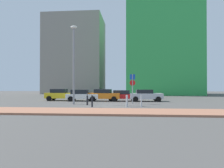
% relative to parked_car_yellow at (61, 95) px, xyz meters
% --- Properties ---
extents(ground_plane, '(120.00, 120.00, 0.00)m').
position_rel_parked_car_yellow_xyz_m(ground_plane, '(6.69, -6.27, -0.78)').
color(ground_plane, '#4C4947').
extents(sidewalk_brick, '(40.00, 3.60, 0.14)m').
position_rel_parked_car_yellow_xyz_m(sidewalk_brick, '(6.69, -11.89, -0.71)').
color(sidewalk_brick, '#9E664C').
rests_on(sidewalk_brick, ground).
extents(parked_car_yellow, '(4.06, 2.07, 1.51)m').
position_rel_parked_car_yellow_xyz_m(parked_car_yellow, '(0.00, 0.00, 0.00)').
color(parked_car_yellow, gold).
rests_on(parked_car_yellow, ground).
extents(parked_car_white, '(4.12, 2.24, 1.43)m').
position_rel_parked_car_yellow_xyz_m(parked_car_white, '(2.88, -0.43, -0.03)').
color(parked_car_white, white).
rests_on(parked_car_white, ground).
extents(parked_car_orange, '(4.31, 2.08, 1.50)m').
position_rel_parked_car_yellow_xyz_m(parked_car_orange, '(5.59, -0.37, -0.00)').
color(parked_car_orange, orange).
rests_on(parked_car_orange, ground).
extents(parked_car_red, '(4.04, 1.91, 1.36)m').
position_rel_parked_car_yellow_xyz_m(parked_car_red, '(7.97, -0.07, -0.06)').
color(parked_car_red, red).
rests_on(parked_car_red, ground).
extents(parked_car_silver, '(4.10, 2.21, 1.45)m').
position_rel_parked_car_yellow_xyz_m(parked_car_silver, '(10.85, -0.37, -0.02)').
color(parked_car_silver, '#B7BABF').
rests_on(parked_car_silver, ground).
extents(parking_sign_post, '(0.60, 0.12, 3.16)m').
position_rel_parked_car_yellow_xyz_m(parking_sign_post, '(9.21, -4.29, 1.21)').
color(parking_sign_post, gray).
rests_on(parking_sign_post, ground).
extents(parking_meter, '(0.18, 0.14, 1.40)m').
position_rel_parked_car_yellow_xyz_m(parking_meter, '(4.15, -3.37, 0.13)').
color(parking_meter, '#4C4C51').
rests_on(parking_meter, ground).
extents(street_lamp, '(0.70, 0.36, 8.17)m').
position_rel_parked_car_yellow_xyz_m(street_lamp, '(3.12, -5.25, 3.95)').
color(street_lamp, gray).
rests_on(street_lamp, ground).
extents(traffic_bollard_near, '(0.13, 0.13, 1.05)m').
position_rel_parked_car_yellow_xyz_m(traffic_bollard_near, '(9.99, -7.36, -0.26)').
color(traffic_bollard_near, '#B7B7BC').
rests_on(traffic_bollard_near, ground).
extents(traffic_bollard_mid, '(0.18, 0.18, 1.08)m').
position_rel_parked_car_yellow_xyz_m(traffic_bollard_mid, '(8.68, -7.60, -0.24)').
color(traffic_bollard_mid, '#B7B7BC').
rests_on(traffic_bollard_mid, ground).
extents(traffic_bollard_far, '(0.17, 0.17, 0.92)m').
position_rel_parked_car_yellow_xyz_m(traffic_bollard_far, '(4.74, -6.12, -0.32)').
color(traffic_bollard_far, black).
rests_on(traffic_bollard_far, ground).
extents(traffic_bollard_edge, '(0.14, 0.14, 1.05)m').
position_rel_parked_car_yellow_xyz_m(traffic_bollard_edge, '(5.58, -8.05, -0.26)').
color(traffic_bollard_edge, black).
rests_on(traffic_bollard_edge, ground).
extents(building_colorful_midrise, '(15.87, 14.75, 26.87)m').
position_rel_parked_car_yellow_xyz_m(building_colorful_midrise, '(16.02, 23.45, 12.65)').
color(building_colorful_midrise, green).
rests_on(building_colorful_midrise, ground).
extents(building_under_construction, '(14.28, 11.39, 19.65)m').
position_rel_parked_car_yellow_xyz_m(building_under_construction, '(-5.34, 27.17, 9.05)').
color(building_under_construction, gray).
rests_on(building_under_construction, ground).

